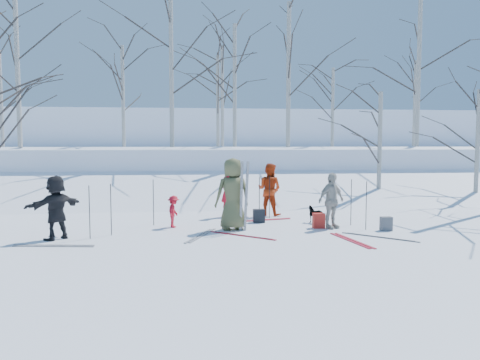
{
  "coord_description": "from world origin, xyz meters",
  "views": [
    {
      "loc": [
        -1.49,
        -12.16,
        2.38
      ],
      "look_at": [
        0.0,
        1.5,
        1.3
      ],
      "focal_mm": 35.0,
      "sensor_mm": 36.0,
      "label": 1
    }
  ],
  "objects": [
    {
      "name": "ski_pair_c",
      "position": [
        -1.21,
        -0.24,
        0.01
      ],
      "size": [
        1.49,
        2.04,
        0.02
      ],
      "primitive_type": null,
      "rotation": [
        0.0,
        0.0,
        -0.37
      ],
      "color": "silver",
      "rests_on": "ground"
    },
    {
      "name": "birch_edge_e",
      "position": [
        6.13,
        5.94,
        2.22
      ],
      "size": [
        3.71,
        3.71,
        4.44
      ],
      "primitive_type": null,
      "color": "silver",
      "rests_on": "ground"
    },
    {
      "name": "birch_plateau_a",
      "position": [
        3.29,
        10.19,
        5.64
      ],
      "size": [
        5.42,
        5.42,
        6.88
      ],
      "primitive_type": null,
      "color": "silver",
      "rests_on": "snow_plateau"
    },
    {
      "name": "birch_plateau_f",
      "position": [
        12.37,
        15.58,
        4.82
      ],
      "size": [
        4.26,
        4.26,
        5.24
      ],
      "primitive_type": null,
      "color": "silver",
      "rests_on": "snow_plateau"
    },
    {
      "name": "ground",
      "position": [
        0.0,
        0.0,
        0.0
      ],
      "size": [
        120.0,
        120.0,
        0.0
      ],
      "primitive_type": "plane",
      "color": "white",
      "rests_on": "ground"
    },
    {
      "name": "ski_pole_f",
      "position": [
        -3.51,
        0.11,
        0.67
      ],
      "size": [
        0.02,
        0.02,
        1.34
      ],
      "primitive_type": "cylinder",
      "color": "black",
      "rests_on": "ground"
    },
    {
      "name": "ski_pair_b",
      "position": [
        2.45,
        -1.26,
        0.01
      ],
      "size": [
        0.83,
        1.97,
        0.02
      ],
      "primitive_type": null,
      "rotation": [
        0.0,
        0.0,
        0.17
      ],
      "color": "#B11929",
      "rests_on": "ground"
    },
    {
      "name": "birch_plateau_g",
      "position": [
        0.53,
        16.3,
        5.21
      ],
      "size": [
        4.82,
        4.82,
        6.02
      ],
      "primitive_type": null,
      "color": "silver",
      "rests_on": "snow_plateau"
    },
    {
      "name": "skier_red_seated",
      "position": [
        -1.94,
        1.06,
        0.45
      ],
      "size": [
        0.46,
        0.65,
        0.91
      ],
      "primitive_type": "imported",
      "rotation": [
        0.0,
        0.0,
        1.35
      ],
      "color": "red",
      "rests_on": "ground"
    },
    {
      "name": "birch_plateau_c",
      "position": [
        -9.5,
        11.19,
        5.9
      ],
      "size": [
        5.78,
        5.78,
        7.4
      ],
      "primitive_type": null,
      "color": "silver",
      "rests_on": "snow_plateau"
    },
    {
      "name": "birch_plateau_d",
      "position": [
        -11.43,
        14.22,
        4.75
      ],
      "size": [
        4.17,
        4.17,
        5.09
      ],
      "primitive_type": null,
      "color": "silver",
      "rests_on": "snow_plateau"
    },
    {
      "name": "birch_edge_c",
      "position": [
        10.03,
        5.49,
        2.26
      ],
      "size": [
        3.77,
        3.77,
        4.53
      ],
      "primitive_type": null,
      "color": "silver",
      "rests_on": "ground"
    },
    {
      "name": "backpack_red",
      "position": [
        2.12,
        0.53,
        0.21
      ],
      "size": [
        0.32,
        0.22,
        0.42
      ],
      "primitive_type": "cube",
      "color": "#B3241B",
      "rests_on": "ground"
    },
    {
      "name": "skier_cream_east",
      "position": [
        2.45,
        0.45,
        0.78
      ],
      "size": [
        0.99,
        0.77,
        1.56
      ],
      "primitive_type": "imported",
      "rotation": [
        0.0,
        0.0,
        0.49
      ],
      "color": "beige",
      "rests_on": "ground"
    },
    {
      "name": "skier_red_north",
      "position": [
        -0.24,
        2.85,
        0.83
      ],
      "size": [
        0.72,
        0.67,
        1.66
      ],
      "primitive_type": "imported",
      "rotation": [
        0.0,
        0.0,
        3.74
      ],
      "color": "red",
      "rests_on": "ground"
    },
    {
      "name": "ski_pair_f",
      "position": [
        -0.15,
        -0.36,
        0.01
      ],
      "size": [
        2.07,
        2.1,
        0.02
      ],
      "primitive_type": null,
      "rotation": [
        0.0,
        0.0,
        0.87
      ],
      "color": "#B11929",
      "rests_on": "ground"
    },
    {
      "name": "skier_redor_behind",
      "position": [
        1.14,
        3.0,
        0.86
      ],
      "size": [
        1.06,
        1.01,
        1.72
      ],
      "primitive_type": "imported",
      "rotation": [
        0.0,
        0.0,
        2.54
      ],
      "color": "#B5320D",
      "rests_on": "ground"
    },
    {
      "name": "ski_pair_a",
      "position": [
        3.29,
        -0.94,
        0.01
      ],
      "size": [
        2.1,
        2.1,
        0.02
      ],
      "primitive_type": null,
      "rotation": [
        0.0,
        0.0,
        0.81
      ],
      "color": "silver",
      "rests_on": "ground"
    },
    {
      "name": "snow_plateau",
      "position": [
        0.0,
        17.0,
        1.0
      ],
      "size": [
        70.0,
        18.0,
        2.2
      ],
      "primitive_type": "cube",
      "color": "white",
      "rests_on": "ground"
    },
    {
      "name": "birch_plateau_j",
      "position": [
        0.09,
        13.53,
        4.67
      ],
      "size": [
        4.06,
        4.06,
        4.95
      ],
      "primitive_type": null,
      "color": "silver",
      "rests_on": "snow_plateau"
    },
    {
      "name": "ski_pair_e",
      "position": [
        0.75,
        2.0,
        0.01
      ],
      "size": [
        1.08,
        1.99,
        0.02
      ],
      "primitive_type": null,
      "rotation": [
        0.0,
        0.0,
        1.81
      ],
      "color": "#B11929",
      "rests_on": "ground"
    },
    {
      "name": "backpack_dark",
      "position": [
        0.59,
        1.63,
        0.2
      ],
      "size": [
        0.34,
        0.24,
        0.4
      ],
      "primitive_type": "cube",
      "color": "black",
      "rests_on": "ground"
    },
    {
      "name": "upright_ski_left",
      "position": [
        -0.09,
        0.32,
        0.95
      ],
      "size": [
        0.11,
        0.17,
        1.9
      ],
      "primitive_type": "cube",
      "rotation": [
        0.07,
        0.0,
        0.28
      ],
      "color": "silver",
      "rests_on": "ground"
    },
    {
      "name": "birch_plateau_e",
      "position": [
        0.86,
        11.91,
        5.32
      ],
      "size": [
        4.96,
        4.96,
        6.23
      ],
      "primitive_type": null,
      "color": "silver",
      "rests_on": "snow_plateau"
    },
    {
      "name": "far_hill",
      "position": [
        0.0,
        38.0,
        2.0
      ],
      "size": [
        90.0,
        30.0,
        6.0
      ],
      "primitive_type": "cube",
      "color": "white",
      "rests_on": "ground"
    },
    {
      "name": "skier_grey_west",
      "position": [
        -4.77,
        -0.29,
        0.8
      ],
      "size": [
        1.35,
        1.41,
        1.6
      ],
      "primitive_type": "imported",
      "rotation": [
        0.0,
        0.0,
        3.97
      ],
      "color": "black",
      "rests_on": "ground"
    },
    {
      "name": "ski_pole_e",
      "position": [
        -3.96,
        -0.3,
        0.67
      ],
      "size": [
        0.02,
        0.02,
        1.34
      ],
      "primitive_type": "cylinder",
      "color": "black",
      "rests_on": "ground"
    },
    {
      "name": "upright_ski_right",
      "position": [
        0.04,
        0.3,
        0.95
      ],
      "size": [
        0.14,
        0.23,
        1.89
      ],
      "primitive_type": "cube",
      "rotation": [
        0.1,
        0.0,
        0.34
      ],
      "color": "silver",
      "rests_on": "ground"
    },
    {
      "name": "snow_ramp",
      "position": [
        0.0,
        7.0,
        0.15
      ],
      "size": [
        70.0,
        9.49,
        4.12
      ],
      "primitive_type": "cube",
      "rotation": [
        0.3,
        0.0,
        0.0
      ],
      "color": "white",
      "rests_on": "ground"
    },
    {
      "name": "ski_pole_c",
      "position": [
        1.04,
        2.4,
        0.67
      ],
      "size": [
        0.02,
        0.02,
        1.34
      ],
      "primitive_type": "cylinder",
      "color": "black",
      "rests_on": "ground"
    },
    {
      "name": "ski_pair_d",
      "position": [
        -4.63,
        -1.07,
        0.01
      ],
      "size": [
        0.72,
        1.96,
        0.02
      ],
      "primitive_type": null,
      "rotation": [
        0.0,
        0.0,
        1.43
      ],
      "color": "silver",
      "rests_on": "ground"
    },
    {
      "name": "ski_pole_d",
      "position": [
        3.18,
        0.88,
        0.67
      ],
      "size": [
        0.02,
        0.02,
        1.34
      ],
      "primitive_type": "cylinder",
      "color": "black",
      "rests_on": "ground"
    },
    {
      "name": "ski_pole_b",
      "position": [
        -2.53,
        1.49,
        0.67
      ],
      "size": [
        0.02,
        0.02,
        1.34
      ],
      "primitive_type": "cylinder",
      "color": "black",
      "rests_on": "ground"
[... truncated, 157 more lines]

